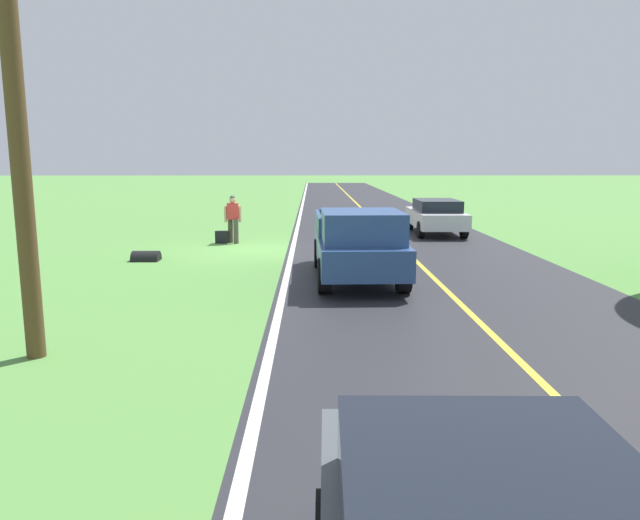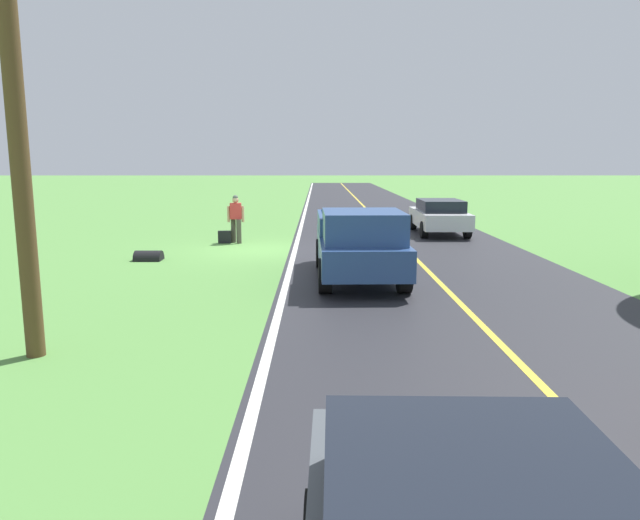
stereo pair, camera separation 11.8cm
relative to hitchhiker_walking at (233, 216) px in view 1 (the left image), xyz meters
name	(u,v)px [view 1 (the left image)]	position (x,y,z in m)	size (l,w,h in m)	color
ground_plane	(256,250)	(-0.99, 1.72, -0.98)	(200.00, 200.00, 0.00)	#568E42
road_surface	(404,250)	(-6.01, 1.72, -0.98)	(7.94, 120.00, 0.00)	#28282D
lane_edge_line	(292,250)	(-2.22, 1.72, -0.98)	(0.16, 117.60, 0.00)	silver
lane_centre_line	(404,249)	(-6.01, 1.72, -0.98)	(0.14, 117.60, 0.00)	gold
hitchhiker_walking	(233,216)	(0.00, 0.00, 0.00)	(0.62, 0.51, 1.75)	#4C473D
suitcase_carried	(222,237)	(0.42, 0.10, -0.75)	(0.20, 0.46, 0.45)	black
pickup_truck_passing	(358,242)	(-4.03, 6.82, -0.01)	(2.18, 5.44, 1.82)	#2D4C84
sedan_near_oncoming	(436,215)	(-7.97, -2.65, -0.23)	(1.96, 4.42, 1.41)	silver
utility_pole_roadside	(17,124)	(1.37, 12.58, 2.53)	(0.28, 0.28, 7.01)	brown
drainage_culvert	(146,261)	(2.13, 3.82, -0.98)	(0.60, 0.60, 0.80)	black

